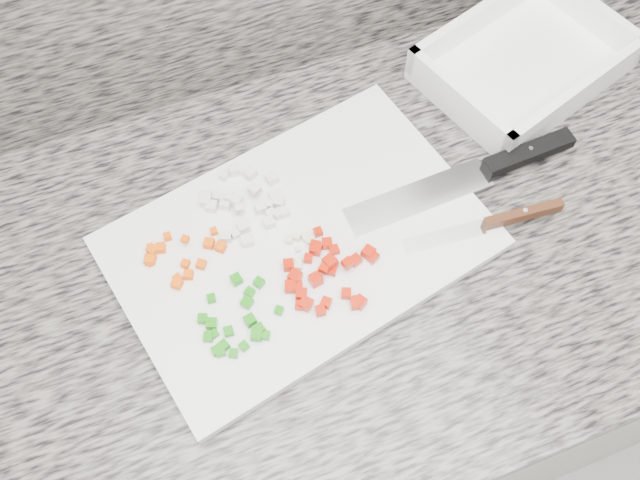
# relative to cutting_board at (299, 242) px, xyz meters

# --- Properties ---
(cabinet) EXTENTS (3.92, 0.62, 0.86)m
(cabinet) POSITION_rel_cutting_board_xyz_m (0.04, -0.02, -0.48)
(cabinet) COLOR silver
(cabinet) RESTS_ON ground
(countertop) EXTENTS (3.96, 0.64, 0.04)m
(countertop) POSITION_rel_cutting_board_xyz_m (0.04, -0.02, -0.03)
(countertop) COLOR #635F58
(countertop) RESTS_ON cabinet
(cutting_board) EXTENTS (0.50, 0.38, 0.01)m
(cutting_board) POSITION_rel_cutting_board_xyz_m (0.00, 0.00, 0.00)
(cutting_board) COLOR white
(cutting_board) RESTS_ON countertop
(carrot_pile) EXTENTS (0.10, 0.08, 0.02)m
(carrot_pile) POSITION_rel_cutting_board_xyz_m (-0.14, 0.03, 0.01)
(carrot_pile) COLOR #F15205
(carrot_pile) RESTS_ON cutting_board
(onion_pile) EXTENTS (0.11, 0.12, 0.02)m
(onion_pile) POSITION_rel_cutting_board_xyz_m (-0.04, 0.07, 0.01)
(onion_pile) COLOR silver
(onion_pile) RESTS_ON cutting_board
(green_pepper_pile) EXTENTS (0.10, 0.10, 0.01)m
(green_pepper_pile) POSITION_rel_cutting_board_xyz_m (-0.11, -0.08, 0.01)
(green_pepper_pile) COLOR #187E0B
(green_pepper_pile) RESTS_ON cutting_board
(red_pepper_pile) EXTENTS (0.12, 0.12, 0.02)m
(red_pepper_pile) POSITION_rel_cutting_board_xyz_m (0.01, -0.06, 0.01)
(red_pepper_pile) COLOR #BC1602
(red_pepper_pile) RESTS_ON cutting_board
(garlic_pile) EXTENTS (0.04, 0.05, 0.01)m
(garlic_pile) POSITION_rel_cutting_board_xyz_m (-0.00, -0.01, 0.01)
(garlic_pile) COLOR beige
(garlic_pile) RESTS_ON cutting_board
(chef_knife) EXTENTS (0.32, 0.05, 0.02)m
(chef_knife) POSITION_rel_cutting_board_xyz_m (0.27, 0.01, 0.01)
(chef_knife) COLOR silver
(chef_knife) RESTS_ON cutting_board
(paring_knife) EXTENTS (0.21, 0.03, 0.02)m
(paring_knife) POSITION_rel_cutting_board_xyz_m (0.24, -0.07, 0.01)
(paring_knife) COLOR silver
(paring_knife) RESTS_ON cutting_board
(tray) EXTENTS (0.32, 0.27, 0.06)m
(tray) POSITION_rel_cutting_board_xyz_m (0.39, 0.15, 0.01)
(tray) COLOR white
(tray) RESTS_ON countertop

